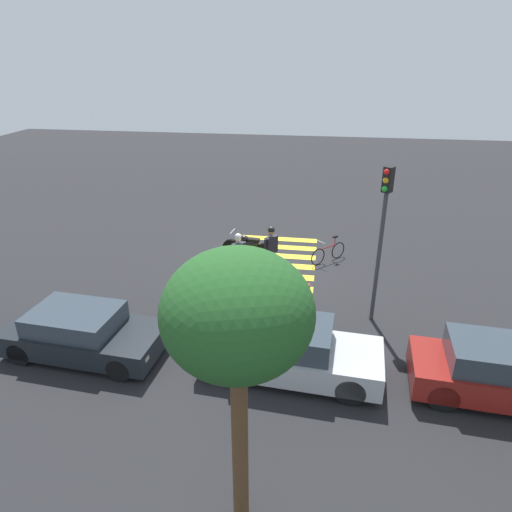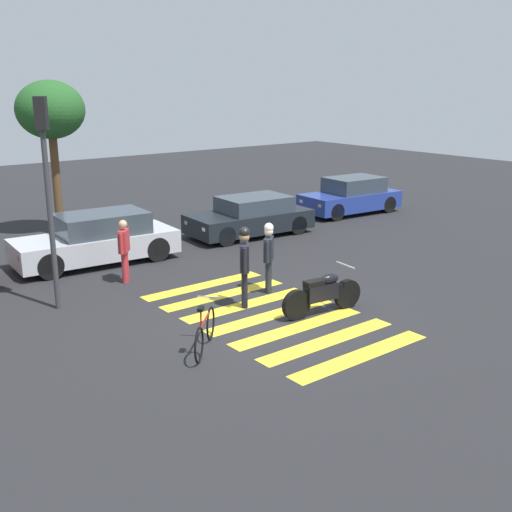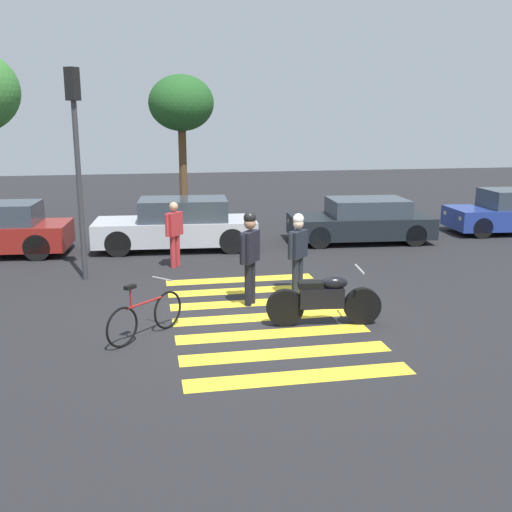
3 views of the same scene
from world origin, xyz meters
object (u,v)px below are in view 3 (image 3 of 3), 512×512
object	(u,v)px
leaning_bicycle	(145,316)
officer_by_motorcycle	(298,249)
officer_on_foot	(250,251)
traffic_light_pole	(77,142)
pedestrian_bystander	(174,230)
car_silver_sedan	(178,225)
police_motorcycle	(324,300)
car_black_suv	(362,221)

from	to	relation	value
leaning_bicycle	officer_by_motorcycle	world-z (taller)	officer_by_motorcycle
leaning_bicycle	officer_on_foot	distance (m)	2.65
leaning_bicycle	traffic_light_pole	bearing A→B (deg)	108.36
traffic_light_pole	officer_on_foot	bearing A→B (deg)	-37.02
officer_on_foot	pedestrian_bystander	distance (m)	3.63
traffic_light_pole	car_silver_sedan	bearing A→B (deg)	51.25
leaning_bicycle	officer_on_foot	xyz separation A→B (m)	(2.08, 1.47, 0.74)
officer_on_foot	police_motorcycle	bearing A→B (deg)	-52.54
officer_by_motorcycle	traffic_light_pole	size ratio (longest dim) A/B	0.37
car_black_suv	traffic_light_pole	distance (m)	8.74
leaning_bicycle	pedestrian_bystander	size ratio (longest dim) A/B	0.78
car_black_suv	officer_by_motorcycle	bearing A→B (deg)	-123.57
car_silver_sedan	car_black_suv	bearing A→B (deg)	-0.10
police_motorcycle	traffic_light_pole	bearing A→B (deg)	138.41
officer_by_motorcycle	traffic_light_pole	distance (m)	5.44
leaning_bicycle	car_silver_sedan	world-z (taller)	car_silver_sedan
pedestrian_bystander	traffic_light_pole	bearing A→B (deg)	-159.21
police_motorcycle	car_silver_sedan	bearing A→B (deg)	107.56
officer_on_foot	pedestrian_bystander	xyz separation A→B (m)	(-1.30, 3.39, -0.18)
officer_on_foot	car_black_suv	xyz separation A→B (m)	(4.42, 5.48, -0.49)
police_motorcycle	officer_by_motorcycle	bearing A→B (deg)	89.53
police_motorcycle	traffic_light_pole	xyz separation A→B (m)	(-4.52, 4.01, 2.67)
pedestrian_bystander	traffic_light_pole	xyz separation A→B (m)	(-2.12, -0.81, 2.21)
police_motorcycle	leaning_bicycle	xyz separation A→B (m)	(-3.17, -0.04, -0.09)
car_silver_sedan	traffic_light_pole	world-z (taller)	traffic_light_pole
officer_on_foot	car_black_suv	bearing A→B (deg)	51.06
officer_by_motorcycle	traffic_light_pole	bearing A→B (deg)	155.14
officer_by_motorcycle	traffic_light_pole	world-z (taller)	traffic_light_pole
police_motorcycle	car_black_suv	bearing A→B (deg)	64.25
car_black_suv	pedestrian_bystander	bearing A→B (deg)	-159.96
car_black_suv	car_silver_sedan	bearing A→B (deg)	179.90
police_motorcycle	traffic_light_pole	size ratio (longest dim) A/B	0.44
officer_on_foot	officer_by_motorcycle	size ratio (longest dim) A/B	1.08
officer_by_motorcycle	car_silver_sedan	bearing A→B (deg)	113.76
officer_by_motorcycle	car_silver_sedan	world-z (taller)	officer_by_motorcycle
police_motorcycle	pedestrian_bystander	world-z (taller)	pedestrian_bystander
pedestrian_bystander	traffic_light_pole	distance (m)	3.17
officer_on_foot	car_silver_sedan	distance (m)	5.61
car_silver_sedan	traffic_light_pole	xyz separation A→B (m)	(-2.33, -2.90, 2.45)
leaning_bicycle	pedestrian_bystander	world-z (taller)	pedestrian_bystander
pedestrian_bystander	officer_by_motorcycle	bearing A→B (deg)	-50.30
police_motorcycle	car_black_suv	size ratio (longest dim) A/B	0.48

